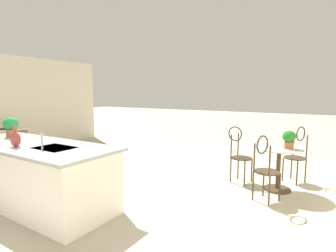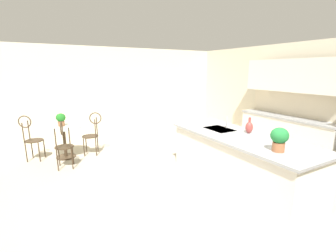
% 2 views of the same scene
% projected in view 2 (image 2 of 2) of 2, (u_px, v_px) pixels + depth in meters
% --- Properties ---
extents(ground_plane, '(40.00, 40.00, 0.00)m').
position_uv_depth(ground_plane, '(189.00, 188.00, 4.20)').
color(ground_plane, '#B2A893').
extents(wall_back, '(9.00, 0.12, 2.70)m').
position_uv_depth(wall_back, '(319.00, 99.00, 5.63)').
color(wall_back, beige).
rests_on(wall_back, ground).
extents(wall_left_window, '(0.12, 7.80, 2.70)m').
position_uv_depth(wall_left_window, '(114.00, 92.00, 7.50)').
color(wall_left_window, beige).
rests_on(wall_left_window, ground).
extents(kitchen_island, '(2.80, 1.06, 0.92)m').
position_uv_depth(kitchen_island, '(239.00, 160.00, 4.24)').
color(kitchen_island, white).
rests_on(kitchen_island, ground).
extents(back_counter_run, '(2.44, 0.64, 1.52)m').
position_uv_depth(back_counter_run, '(287.00, 133.00, 5.95)').
color(back_counter_run, white).
rests_on(back_counter_run, ground).
extents(upper_cabinet_run, '(2.40, 0.36, 0.76)m').
position_uv_depth(upper_cabinet_run, '(293.00, 75.00, 5.61)').
color(upper_cabinet_run, white).
rests_on(upper_cabinet_run, back_counter_run).
extents(bistro_table, '(0.80, 0.80, 0.74)m').
position_uv_depth(bistro_table, '(64.00, 139.00, 5.58)').
color(bistro_table, '#3D2D1E').
rests_on(bistro_table, ground).
extents(chair_near_window, '(0.49, 0.52, 1.04)m').
position_uv_depth(chair_near_window, '(92.00, 132.00, 5.78)').
color(chair_near_window, '#3D2D1E').
rests_on(chair_near_window, ground).
extents(chair_by_island, '(0.50, 0.52, 1.04)m').
position_uv_depth(chair_by_island, '(31.00, 136.00, 5.41)').
color(chair_by_island, '#3D2D1E').
rests_on(chair_by_island, ground).
extents(chair_toward_desk, '(0.51, 0.45, 1.04)m').
position_uv_depth(chair_toward_desk, '(64.00, 142.00, 4.91)').
color(chair_toward_desk, '#3D2D1E').
rests_on(chair_toward_desk, ground).
extents(sink_faucet, '(0.02, 0.02, 0.22)m').
position_uv_depth(sink_faucet, '(227.00, 122.00, 4.66)').
color(sink_faucet, '#B2B5BA').
rests_on(sink_faucet, kitchen_island).
extents(potted_plant_on_table, '(0.21, 0.21, 0.30)m').
position_uv_depth(potted_plant_on_table, '(61.00, 119.00, 5.58)').
color(potted_plant_on_table, '#9E603D').
rests_on(potted_plant_on_table, bistro_table).
extents(potted_plant_counter_far, '(0.24, 0.24, 0.34)m').
position_uv_depth(potted_plant_counter_far, '(279.00, 138.00, 3.29)').
color(potted_plant_counter_far, '#9E603D').
rests_on(potted_plant_counter_far, kitchen_island).
extents(vase_on_counter, '(0.13, 0.13, 0.29)m').
position_uv_depth(vase_on_counter, '(249.00, 127.00, 4.27)').
color(vase_on_counter, '#993D38').
rests_on(vase_on_counter, kitchen_island).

